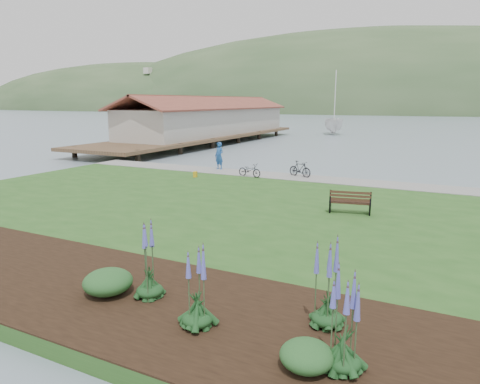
# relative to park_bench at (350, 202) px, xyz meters

# --- Properties ---
(ground) EXTENTS (600.00, 600.00, 0.00)m
(ground) POSITION_rel_park_bench_xyz_m (-2.59, 0.08, -0.89)
(ground) COLOR slate
(ground) RESTS_ON ground
(lawn) EXTENTS (34.00, 20.00, 0.40)m
(lawn) POSITION_rel_park_bench_xyz_m (-2.59, -1.92, -0.69)
(lawn) COLOR #25501C
(lawn) RESTS_ON ground
(shoreline_path) EXTENTS (34.00, 2.20, 0.03)m
(shoreline_path) POSITION_rel_park_bench_xyz_m (-2.59, 6.98, -0.48)
(shoreline_path) COLOR gray
(shoreline_path) RESTS_ON lawn
(garden_bed) EXTENTS (24.00, 4.40, 0.04)m
(garden_bed) POSITION_rel_park_bench_xyz_m (0.41, -9.72, -0.47)
(garden_bed) COLOR black
(garden_bed) RESTS_ON lawn
(pier_pavilion) EXTENTS (8.00, 36.00, 5.40)m
(pier_pavilion) POSITION_rel_park_bench_xyz_m (-22.59, 27.60, 1.75)
(pier_pavilion) COLOR #4C3826
(pier_pavilion) RESTS_ON ground
(park_bench) EXTENTS (1.69, 0.94, 0.99)m
(park_bench) POSITION_rel_park_bench_xyz_m (0.00, 0.00, 0.00)
(park_bench) COLOR #321D13
(park_bench) RESTS_ON lawn
(person) EXTENTS (0.88, 0.71, 2.12)m
(person) POSITION_rel_park_bench_xyz_m (-10.20, 7.58, 0.57)
(person) COLOR #215197
(person) RESTS_ON lawn
(bicycle_a) EXTENTS (0.76, 1.60, 0.80)m
(bicycle_a) POSITION_rel_park_bench_xyz_m (-7.23, 5.96, -0.09)
(bicycle_a) COLOR black
(bicycle_a) RESTS_ON lawn
(bicycle_b) EXTENTS (0.96, 1.63, 0.94)m
(bicycle_b) POSITION_rel_park_bench_xyz_m (-4.54, 7.28, -0.02)
(bicycle_b) COLOR black
(bicycle_b) RESTS_ON lawn
(sailboat) EXTENTS (14.47, 14.58, 29.35)m
(sailboat) POSITION_rel_park_bench_xyz_m (-12.49, 46.38, -0.89)
(sailboat) COLOR silver
(sailboat) RESTS_ON ground
(pannier) EXTENTS (0.30, 0.36, 0.33)m
(pannier) POSITION_rel_park_bench_xyz_m (-10.09, 4.43, -0.33)
(pannier) COLOR gold
(pannier) RESTS_ON lawn
(echium_0) EXTENTS (0.62, 0.62, 1.80)m
(echium_0) POSITION_rel_park_bench_xyz_m (-0.76, -10.25, 0.21)
(echium_0) COLOR #143819
(echium_0) RESTS_ON garden_bed
(echium_1) EXTENTS (0.62, 0.62, 2.04)m
(echium_1) POSITION_rel_park_bench_xyz_m (1.53, -9.09, 0.37)
(echium_1) COLOR #143819
(echium_1) RESTS_ON garden_bed
(echium_4) EXTENTS (0.62, 0.62, 2.16)m
(echium_4) POSITION_rel_park_bench_xyz_m (-2.42, -9.63, 0.47)
(echium_4) COLOR #143819
(echium_4) RESTS_ON garden_bed
(echium_5) EXTENTS (0.62, 0.62, 1.95)m
(echium_5) POSITION_rel_park_bench_xyz_m (2.15, -10.38, 0.37)
(echium_5) COLOR #143819
(echium_5) RESTS_ON garden_bed
(shrub_0) EXTENTS (1.14, 1.14, 0.57)m
(shrub_0) POSITION_rel_park_bench_xyz_m (-3.41, -9.91, -0.17)
(shrub_0) COLOR #1E4C21
(shrub_0) RESTS_ON garden_bed
(shrub_1) EXTENTS (0.92, 0.92, 0.46)m
(shrub_1) POSITION_rel_park_bench_xyz_m (1.60, -10.61, -0.22)
(shrub_1) COLOR #1E4C21
(shrub_1) RESTS_ON garden_bed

